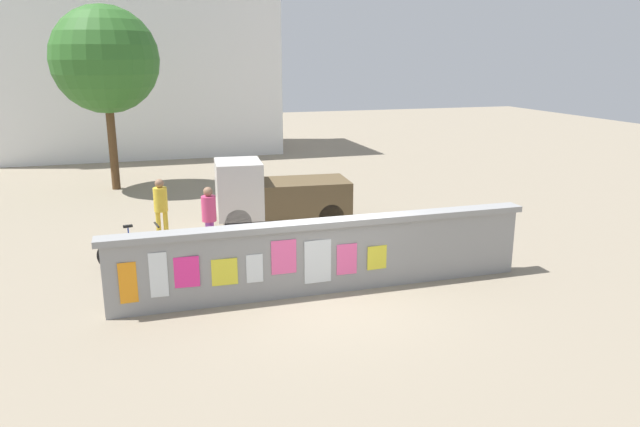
{
  "coord_description": "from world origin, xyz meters",
  "views": [
    {
      "loc": [
        -3.35,
        -10.52,
        4.56
      ],
      "look_at": [
        0.3,
        1.43,
        1.22
      ],
      "focal_mm": 33.16,
      "sensor_mm": 36.0,
      "label": 1
    }
  ],
  "objects": [
    {
      "name": "tree_roadside",
      "position": [
        -4.28,
        11.15,
        4.43
      ],
      "size": [
        3.58,
        3.58,
        6.24
      ],
      "color": "brown",
      "rests_on": "ground"
    },
    {
      "name": "motorcycle",
      "position": [
        1.77,
        1.22,
        0.46
      ],
      "size": [
        1.9,
        0.56,
        0.87
      ],
      "color": "black",
      "rests_on": "ground"
    },
    {
      "name": "bicycle_near",
      "position": [
        -3.61,
        2.69,
        0.36
      ],
      "size": [
        1.69,
        0.47,
        0.95
      ],
      "color": "black",
      "rests_on": "ground"
    },
    {
      "name": "ground",
      "position": [
        0.0,
        8.0,
        0.0
      ],
      "size": [
        60.0,
        60.0,
        0.0
      ],
      "primitive_type": "plane",
      "color": "gray"
    },
    {
      "name": "auto_rickshaw_truck",
      "position": [
        0.09,
        4.93,
        0.9
      ],
      "size": [
        3.71,
        1.78,
        1.85
      ],
      "color": "black",
      "rests_on": "ground"
    },
    {
      "name": "person_walking",
      "position": [
        -2.98,
        4.32,
        0.99
      ],
      "size": [
        0.34,
        0.34,
        1.62
      ],
      "color": "yellow",
      "rests_on": "ground"
    },
    {
      "name": "person_bystander",
      "position": [
        -1.93,
        3.04,
        0.99
      ],
      "size": [
        0.47,
        0.47,
        1.62
      ],
      "color": "purple",
      "rests_on": "ground"
    },
    {
      "name": "building_background",
      "position": [
        -3.38,
        19.74,
        4.65
      ],
      "size": [
        13.42,
        6.0,
        9.27
      ],
      "color": "white",
      "rests_on": "ground"
    },
    {
      "name": "poster_wall",
      "position": [
        -0.01,
        -0.0,
        0.76
      ],
      "size": [
        8.56,
        0.42,
        1.48
      ],
      "color": "gray",
      "rests_on": "ground"
    }
  ]
}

